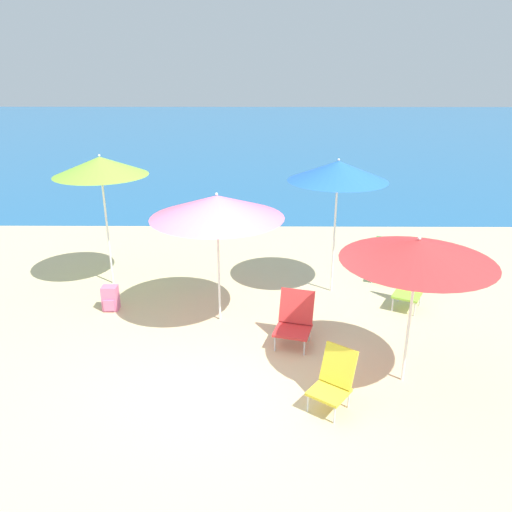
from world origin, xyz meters
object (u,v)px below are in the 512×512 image
beach_chair_lime (410,285)px  beach_chair_yellow (334,379)px  beach_umbrella_blue (338,171)px  beach_umbrella_lime (100,166)px  beach_umbrella_pink (217,207)px  beach_chair_green (386,261)px  beach_chair_red (295,319)px  backpack_pink (110,298)px  beach_umbrella_red (418,251)px

beach_chair_lime → beach_chair_yellow: 3.13m
beach_umbrella_blue → beach_umbrella_lime: size_ratio=0.99×
beach_umbrella_blue → beach_chair_yellow: 3.75m
beach_umbrella_pink → beach_chair_yellow: beach_umbrella_pink is taller
beach_umbrella_blue → beach_chair_green: beach_umbrella_blue is taller
beach_umbrella_blue → beach_umbrella_lime: (-4.03, 0.30, 0.02)m
beach_umbrella_lime → beach_chair_yellow: size_ratio=3.27×
beach_umbrella_lime → beach_chair_red: size_ratio=3.14×
beach_umbrella_lime → beach_umbrella_pink: 2.56m
beach_chair_lime → backpack_pink: beach_chair_lime is taller
beach_umbrella_lime → beach_chair_red: (3.25, -2.10, -1.80)m
beach_umbrella_blue → beach_umbrella_pink: 2.24m
beach_umbrella_blue → beach_umbrella_red: bearing=-78.5°
beach_umbrella_pink → backpack_pink: 2.49m
backpack_pink → beach_umbrella_lime: bearing=104.2°
beach_umbrella_pink → beach_chair_red: 1.99m
beach_chair_yellow → beach_chair_lime: bearing=95.1°
beach_chair_yellow → backpack_pink: (-3.34, 2.48, -0.17)m
beach_chair_yellow → beach_chair_green: beach_chair_green is taller
beach_umbrella_red → beach_umbrella_blue: size_ratio=0.82×
beach_chair_lime → backpack_pink: (-4.97, -0.19, -0.18)m
beach_chair_green → backpack_pink: 5.04m
beach_umbrella_lime → beach_umbrella_pink: bearing=-33.8°
beach_umbrella_red → beach_chair_green: 3.64m
beach_umbrella_lime → backpack_pink: beach_umbrella_lime is taller
beach_chair_green → beach_umbrella_pink: bearing=-130.9°
beach_umbrella_pink → beach_chair_lime: (3.13, 0.51, -1.47)m
beach_umbrella_pink → beach_chair_green: (3.01, 1.68, -1.50)m
beach_chair_yellow → beach_umbrella_red: bearing=64.7°
beach_chair_red → beach_chair_green: size_ratio=0.99×
beach_chair_red → beach_chair_yellow: 1.51m
beach_chair_red → beach_chair_yellow: beach_chair_red is taller
backpack_pink → beach_chair_green: bearing=15.6°
beach_chair_red → backpack_pink: beach_chair_red is taller
beach_umbrella_red → beach_umbrella_lime: bearing=146.5°
beach_umbrella_lime → beach_umbrella_red: bearing=-33.5°
beach_umbrella_blue → beach_chair_red: 2.65m
beach_umbrella_red → backpack_pink: 4.99m
beach_umbrella_blue → beach_chair_green: 2.19m
beach_chair_lime → beach_umbrella_blue: bearing=-178.0°
beach_umbrella_blue → beach_umbrella_lime: bearing=175.7°
beach_chair_lime → beach_chair_yellow: (-1.63, -2.67, -0.01)m
beach_umbrella_blue → beach_chair_lime: beach_umbrella_blue is taller
beach_umbrella_red → beach_chair_yellow: beach_umbrella_red is taller
beach_umbrella_red → beach_umbrella_lime: size_ratio=0.82×
beach_umbrella_blue → beach_umbrella_pink: bearing=-150.0°
beach_chair_yellow → beach_umbrella_pink: bearing=161.4°
beach_umbrella_red → beach_chair_yellow: bearing=-151.8°
beach_umbrella_red → beach_chair_lime: 2.64m
beach_chair_lime → beach_chair_yellow: size_ratio=1.07×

